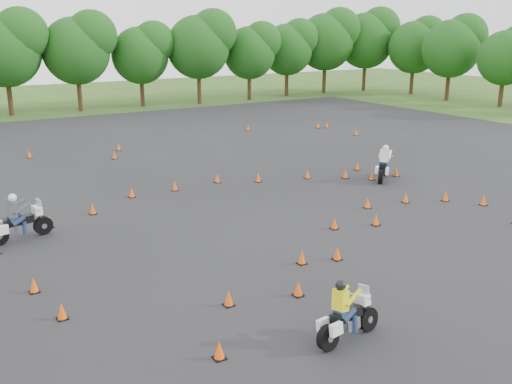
# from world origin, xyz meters

# --- Properties ---
(ground) EXTENTS (140.00, 140.00, 0.00)m
(ground) POSITION_xyz_m (0.00, 0.00, 0.00)
(ground) COLOR #2D5119
(ground) RESTS_ON ground
(asphalt_pad) EXTENTS (62.00, 62.00, 0.00)m
(asphalt_pad) POSITION_xyz_m (0.00, 6.00, 0.01)
(asphalt_pad) COLOR black
(asphalt_pad) RESTS_ON ground
(treeline) EXTENTS (86.89, 32.45, 10.73)m
(treeline) POSITION_xyz_m (5.93, 35.07, 4.62)
(treeline) COLOR #184714
(treeline) RESTS_ON ground
(traffic_cones) EXTENTS (36.20, 32.96, 0.45)m
(traffic_cones) POSITION_xyz_m (0.01, 5.66, 0.23)
(traffic_cones) COLOR #FA530A
(traffic_cones) RESTS_ON asphalt_pad
(rider_grey) EXTENTS (2.51, 1.22, 1.86)m
(rider_grey) POSITION_xyz_m (-8.77, 6.67, 0.94)
(rider_grey) COLOR #3E4246
(rider_grey) RESTS_ON ground
(rider_yellow) EXTENTS (2.21, 0.94, 1.66)m
(rider_yellow) POSITION_xyz_m (-3.02, -5.40, 0.83)
(rider_yellow) COLOR #D2CB12
(rider_yellow) RESTS_ON ground
(rider_white) EXTENTS (2.36, 2.16, 1.90)m
(rider_white) POSITION_xyz_m (9.11, 6.04, 0.95)
(rider_white) COLOR silver
(rider_white) RESTS_ON ground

